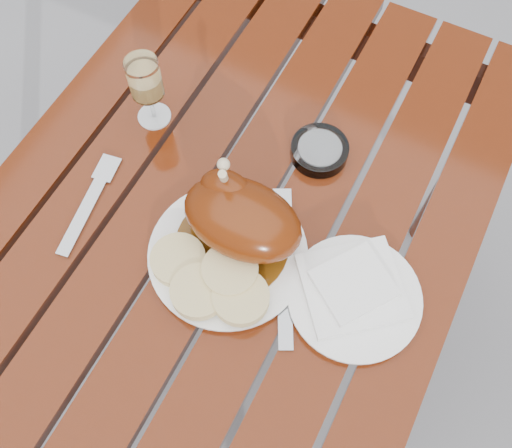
{
  "coord_description": "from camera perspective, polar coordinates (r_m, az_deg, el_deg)",
  "views": [
    {
      "loc": [
        0.25,
        -0.35,
        1.61
      ],
      "look_at": [
        0.06,
        0.0,
        0.78
      ],
      "focal_mm": 40.0,
      "sensor_mm": 36.0,
      "label": 1
    }
  ],
  "objects": [
    {
      "name": "bread_dumplings",
      "position": [
        0.88,
        -4.45,
        -5.56
      ],
      "size": [
        0.21,
        0.14,
        0.03
      ],
      "color": "#D8C184",
      "rests_on": "dinner_plate"
    },
    {
      "name": "ashtray",
      "position": [
        1.02,
        6.36,
        7.31
      ],
      "size": [
        0.11,
        0.11,
        0.03
      ],
      "primitive_type": "cylinder",
      "rotation": [
        0.0,
        0.0,
        -0.11
      ],
      "color": "#B2B7BC",
      "rests_on": "table"
    },
    {
      "name": "table",
      "position": [
        1.31,
        -2.43,
        -6.87
      ],
      "size": [
        0.8,
        1.2,
        0.75
      ],
      "primitive_type": "cube",
      "color": "#66220C",
      "rests_on": "ground"
    },
    {
      "name": "side_plate",
      "position": [
        0.91,
        9.8,
        -7.3
      ],
      "size": [
        0.21,
        0.21,
        0.02
      ],
      "primitive_type": "cylinder",
      "rotation": [
        0.0,
        0.0,
        0.01
      ],
      "color": "white",
      "rests_on": "table"
    },
    {
      "name": "ground",
      "position": [
        1.66,
        -1.93,
        -11.12
      ],
      "size": [
        60.0,
        60.0,
        0.0
      ],
      "primitive_type": "plane",
      "color": "slate",
      "rests_on": "ground"
    },
    {
      "name": "wine_glass",
      "position": [
        1.03,
        -10.75,
        12.89
      ],
      "size": [
        0.07,
        0.07,
        0.14
      ],
      "primitive_type": "cylinder",
      "rotation": [
        0.0,
        0.0,
        0.23
      ],
      "color": "#DDB664",
      "rests_on": "table"
    },
    {
      "name": "napkin",
      "position": [
        0.9,
        9.61,
        -6.19
      ],
      "size": [
        0.2,
        0.2,
        0.01
      ],
      "primitive_type": "cube",
      "rotation": [
        0.0,
        0.0,
        0.7
      ],
      "color": "white",
      "rests_on": "side_plate"
    },
    {
      "name": "fork",
      "position": [
        1.01,
        -16.6,
        1.51
      ],
      "size": [
        0.05,
        0.18,
        0.01
      ],
      "primitive_type": "cube",
      "rotation": [
        0.0,
        0.0,
        0.16
      ],
      "color": "gray",
      "rests_on": "table"
    },
    {
      "name": "roast_duck",
      "position": [
        0.88,
        -1.65,
        0.81
      ],
      "size": [
        0.2,
        0.18,
        0.14
      ],
      "color": "#57300A",
      "rests_on": "dinner_plate"
    },
    {
      "name": "knife",
      "position": [
        0.91,
        2.83,
        -5.3
      ],
      "size": [
        0.13,
        0.22,
        0.01
      ],
      "primitive_type": "cube",
      "rotation": [
        0.0,
        0.0,
        0.48
      ],
      "color": "gray",
      "rests_on": "table"
    },
    {
      "name": "dinner_plate",
      "position": [
        0.92,
        -2.82,
        -3.05
      ],
      "size": [
        0.31,
        0.31,
        0.02
      ],
      "primitive_type": "cylinder",
      "rotation": [
        0.0,
        0.0,
        0.24
      ],
      "color": "white",
      "rests_on": "table"
    }
  ]
}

